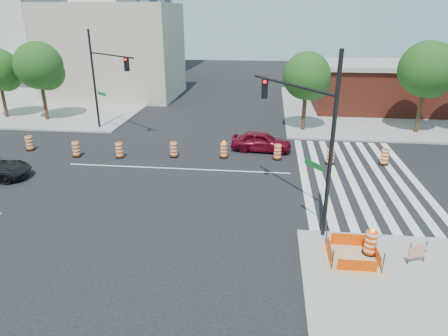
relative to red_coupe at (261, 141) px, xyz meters
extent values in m
plane|color=black|center=(-5.09, -4.04, -0.71)|extent=(120.00, 120.00, 0.00)
cube|color=gray|center=(12.91, 13.96, -0.64)|extent=(22.00, 22.00, 0.15)
cube|color=gray|center=(-23.09, 13.96, -0.64)|extent=(22.00, 22.00, 0.15)
cube|color=silver|center=(2.71, -4.04, -0.70)|extent=(0.45, 13.50, 0.01)
cube|color=silver|center=(3.61, -4.04, -0.70)|extent=(0.45, 13.50, 0.01)
cube|color=silver|center=(4.51, -4.04, -0.70)|extent=(0.45, 13.50, 0.01)
cube|color=silver|center=(5.41, -4.04, -0.70)|extent=(0.45, 13.50, 0.01)
cube|color=silver|center=(6.31, -4.04, -0.70)|extent=(0.45, 13.50, 0.01)
cube|color=silver|center=(7.21, -4.04, -0.70)|extent=(0.45, 13.50, 0.01)
cube|color=silver|center=(8.11, -4.04, -0.70)|extent=(0.45, 13.50, 0.01)
cube|color=silver|center=(9.01, -4.04, -0.70)|extent=(0.45, 13.50, 0.01)
cube|color=silver|center=(-5.09, -4.04, -0.71)|extent=(14.00, 0.12, 0.01)
cube|color=tan|center=(3.91, -13.04, -0.54)|extent=(2.20, 2.20, 0.05)
cube|color=#E94204|center=(3.91, -13.94, -0.29)|extent=(1.44, 0.02, 0.55)
cube|color=#E94204|center=(3.91, -12.14, -0.29)|extent=(1.44, 0.02, 0.55)
cube|color=#E94204|center=(3.01, -13.04, -0.29)|extent=(0.02, 1.44, 0.55)
cube|color=#E94204|center=(4.81, -13.04, -0.29)|extent=(0.02, 1.44, 0.55)
cylinder|color=black|center=(3.01, -13.94, -0.11)|extent=(0.04, 0.04, 0.90)
cylinder|color=black|center=(4.81, -13.94, -0.11)|extent=(0.04, 0.04, 0.90)
cylinder|color=black|center=(3.01, -12.14, -0.11)|extent=(0.04, 0.04, 0.90)
cylinder|color=black|center=(4.81, -12.14, -0.11)|extent=(0.04, 0.04, 0.90)
cube|color=maroon|center=(12.91, 13.96, 1.39)|extent=(16.00, 8.00, 4.20)
cube|color=gray|center=(12.91, 13.96, 3.69)|extent=(16.50, 8.50, 0.40)
cube|color=tan|center=(-17.09, 17.96, 4.29)|extent=(14.00, 10.00, 10.00)
imported|color=#620818|center=(0.00, 0.00, 0.00)|extent=(4.31, 2.05, 1.42)
cylinder|color=black|center=(2.98, -11.33, 3.31)|extent=(0.17, 0.17, 7.75)
cylinder|color=black|center=(1.34, -8.93, 5.45)|extent=(3.37, 4.87, 0.12)
cube|color=black|center=(0.20, -7.25, 4.96)|extent=(0.31, 0.27, 0.97)
sphere|color=#FF0C0C|center=(0.20, -7.43, 5.30)|extent=(0.17, 0.17, 0.17)
cube|color=#0C591E|center=(2.43, -10.53, 2.35)|extent=(0.69, 0.98, 0.24)
cylinder|color=black|center=(-13.59, 4.16, 3.32)|extent=(0.17, 0.17, 7.77)
cylinder|color=black|center=(-11.28, 2.38, 5.46)|extent=(4.68, 3.65, 0.12)
cube|color=black|center=(-9.67, 1.13, 4.97)|extent=(0.31, 0.27, 0.97)
sphere|color=#FF0C0C|center=(-9.67, 0.95, 5.31)|extent=(0.17, 0.17, 0.17)
cube|color=#0C591E|center=(-12.82, 3.56, 2.35)|extent=(0.95, 0.74, 0.24)
cylinder|color=black|center=(4.63, -12.67, -0.51)|extent=(0.59, 0.59, 0.10)
cylinder|color=#F04605|center=(4.63, -12.67, -0.02)|extent=(0.47, 0.47, 0.94)
sphere|color=#FF990C|center=(4.63, -12.67, 0.53)|extent=(0.16, 0.16, 0.16)
cube|color=#F04605|center=(6.27, -13.07, 0.08)|extent=(0.75, 0.30, 0.26)
cube|color=#F04605|center=(6.27, -13.07, -0.21)|extent=(0.75, 0.30, 0.20)
cylinder|color=black|center=(5.94, -13.19, -0.10)|extent=(0.04, 0.04, 0.92)
cylinder|color=black|center=(6.59, -12.95, -0.10)|extent=(0.04, 0.04, 0.92)
cylinder|color=#382314|center=(-23.43, 6.54, 1.25)|extent=(0.30, 0.30, 3.93)
sphere|color=#164914|center=(-22.96, 6.82, 3.09)|extent=(2.70, 2.70, 2.70)
cylinder|color=#382314|center=(-19.30, 6.16, 1.45)|extent=(0.32, 0.32, 4.31)
sphere|color=#164914|center=(-19.30, 6.16, 4.14)|extent=(4.04, 4.04, 4.04)
sphere|color=#164914|center=(-18.80, 6.46, 3.47)|extent=(2.97, 2.97, 2.97)
sphere|color=#164914|center=(-19.70, 5.96, 3.74)|extent=(2.70, 2.70, 2.70)
cylinder|color=#382314|center=(3.26, 5.43, 1.27)|extent=(0.34, 0.34, 3.97)
sphere|color=#164914|center=(3.26, 5.43, 3.75)|extent=(3.72, 3.72, 3.72)
sphere|color=#164914|center=(3.78, 5.75, 3.13)|extent=(2.73, 2.73, 2.73)
sphere|color=#164914|center=(2.84, 5.22, 3.38)|extent=(2.48, 2.48, 2.48)
cylinder|color=#382314|center=(12.24, 5.70, 1.55)|extent=(0.33, 0.33, 4.52)
sphere|color=#164914|center=(12.24, 5.70, 4.37)|extent=(4.24, 4.24, 4.24)
sphere|color=#164914|center=(12.76, 6.01, 3.67)|extent=(3.11, 3.11, 3.11)
sphere|color=#164914|center=(11.82, 5.49, 3.95)|extent=(2.82, 2.82, 2.82)
cylinder|color=black|center=(-16.22, -1.72, -0.66)|extent=(0.60, 0.60, 0.10)
cylinder|color=#F04605|center=(-16.22, -1.72, -0.16)|extent=(0.48, 0.48, 0.95)
cylinder|color=black|center=(-12.34, -2.62, -0.66)|extent=(0.60, 0.60, 0.10)
cylinder|color=#F04605|center=(-12.34, -2.62, -0.16)|extent=(0.48, 0.48, 0.95)
cylinder|color=black|center=(-9.38, -2.48, -0.66)|extent=(0.60, 0.60, 0.10)
cylinder|color=#F04605|center=(-9.38, -2.48, -0.16)|extent=(0.48, 0.48, 0.95)
cylinder|color=black|center=(-5.80, -1.93, -0.66)|extent=(0.60, 0.60, 0.10)
cylinder|color=#F04605|center=(-5.80, -1.93, -0.16)|extent=(0.48, 0.48, 0.95)
cylinder|color=black|center=(-2.44, -1.69, -0.66)|extent=(0.60, 0.60, 0.10)
cylinder|color=#F04605|center=(-2.44, -1.69, -0.16)|extent=(0.48, 0.48, 0.95)
sphere|color=#FF990C|center=(-2.44, -1.69, 0.39)|extent=(0.16, 0.16, 0.16)
cylinder|color=black|center=(1.12, -1.63, -0.66)|extent=(0.60, 0.60, 0.10)
cylinder|color=#F04605|center=(1.12, -1.63, -0.16)|extent=(0.48, 0.48, 0.95)
cylinder|color=black|center=(4.47, -2.15, -0.66)|extent=(0.60, 0.60, 0.10)
cylinder|color=#F04605|center=(4.47, -2.15, -0.16)|extent=(0.48, 0.48, 0.95)
cylinder|color=black|center=(7.89, -1.85, -0.66)|extent=(0.60, 0.60, 0.10)
cylinder|color=#F04605|center=(7.89, -1.85, -0.16)|extent=(0.48, 0.48, 0.95)
camera|label=1|loc=(0.45, -26.73, 8.42)|focal=32.00mm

